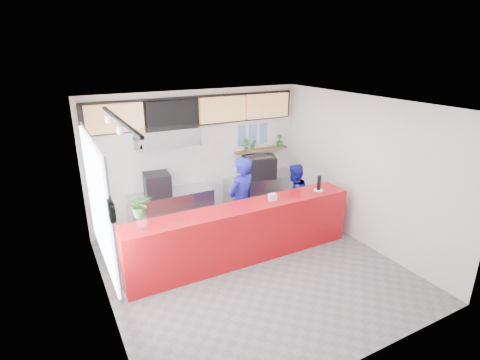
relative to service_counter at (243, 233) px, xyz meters
name	(u,v)px	position (x,y,z in m)	size (l,w,h in m)	color
floor	(253,269)	(0.00, -0.40, -0.55)	(5.00, 5.00, 0.00)	slate
ceiling	(255,104)	(0.00, -0.40, 2.45)	(5.00, 5.00, 0.00)	silver
wall_back	(199,157)	(0.00, 2.10, 0.95)	(5.00, 5.00, 0.00)	white
wall_left	(101,224)	(-2.50, -0.40, 0.95)	(5.00, 5.00, 0.00)	white
wall_right	(362,171)	(2.50, -0.40, 0.95)	(5.00, 5.00, 0.00)	white
service_counter	(243,233)	(0.00, 0.00, 0.00)	(4.50, 0.60, 1.10)	red
cream_band	(197,108)	(0.00, 2.09, 2.05)	(5.00, 0.02, 0.80)	beige
prep_bench	(172,211)	(-0.80, 1.80, -0.10)	(1.80, 0.60, 0.90)	#B2B5BA
panini_oven	(157,184)	(-1.07, 1.80, 0.58)	(0.52, 0.52, 0.47)	black
extraction_hood	(167,136)	(-0.80, 1.75, 1.60)	(1.20, 0.70, 0.35)	#B2B5BA
hood_lip	(168,145)	(-0.80, 1.75, 1.40)	(1.20, 0.70, 0.08)	#B2B5BA
right_bench	(261,193)	(1.50, 1.80, -0.10)	(1.80, 0.60, 0.90)	#B2B5BA
espresso_machine	(259,166)	(1.41, 1.80, 0.60)	(0.79, 0.56, 0.50)	black
espresso_tray	(259,157)	(1.41, 1.80, 0.83)	(0.60, 0.42, 0.06)	#B4B6BC
herb_shelf	(261,150)	(1.60, 2.00, 0.95)	(1.40, 0.18, 0.04)	brown
menu_board_far_left	(115,118)	(-1.75, 1.98, 2.00)	(1.10, 0.10, 0.55)	tan
menu_board_mid_left	(172,114)	(-0.59, 1.98, 2.00)	(1.10, 0.10, 0.55)	black
menu_board_mid_right	(223,109)	(0.57, 1.98, 2.00)	(1.10, 0.10, 0.55)	tan
menu_board_far_right	(267,106)	(1.73, 1.98, 2.00)	(1.10, 0.10, 0.55)	tan
soffit	(198,111)	(0.00, 2.06, 2.00)	(4.80, 0.04, 0.65)	black
window_pane	(98,203)	(-2.47, -0.10, 1.15)	(0.04, 2.20, 1.90)	silver
window_frame	(100,203)	(-2.45, -0.10, 1.15)	(0.03, 2.30, 2.00)	#B2B5BA
wall_clock_rim	(111,211)	(-2.46, -1.30, 1.50)	(0.30, 0.30, 0.05)	black
wall_clock_face	(114,210)	(-2.43, -1.30, 1.50)	(0.26, 0.26, 0.02)	white
track_rail	(119,120)	(-2.10, -0.40, 2.39)	(0.05, 2.40, 0.04)	black
dec_plate_a	(205,146)	(0.15, 2.07, 1.20)	(0.24, 0.24, 0.03)	silver
dec_plate_b	(217,149)	(0.45, 2.07, 1.10)	(0.24, 0.24, 0.03)	silver
dec_plate_c	(205,159)	(0.15, 2.07, 0.90)	(0.24, 0.24, 0.03)	silver
dec_plate_d	(219,138)	(0.50, 2.07, 1.35)	(0.24, 0.24, 0.03)	silver
photo_frame_a	(242,131)	(1.10, 2.08, 1.45)	(0.20, 0.02, 0.25)	#598CBF
photo_frame_b	(253,129)	(1.40, 2.08, 1.45)	(0.20, 0.02, 0.25)	#598CBF
photo_frame_c	(264,128)	(1.70, 2.08, 1.45)	(0.20, 0.02, 0.25)	#598CBF
photo_frame_d	(242,141)	(1.10, 2.08, 1.20)	(0.20, 0.02, 0.25)	#598CBF
photo_frame_e	(253,140)	(1.40, 2.08, 1.20)	(0.20, 0.02, 0.25)	#598CBF
photo_frame_f	(263,138)	(1.70, 2.08, 1.20)	(0.20, 0.02, 0.25)	#598CBF
staff_center	(241,202)	(0.25, 0.52, 0.38)	(0.68, 0.45, 1.87)	navy
staff_right	(293,197)	(1.60, 0.62, 0.20)	(0.73, 0.57, 1.50)	navy
herb_a	(246,145)	(1.18, 2.00, 1.12)	(0.16, 0.11, 0.31)	#2A6724
herb_b	(253,145)	(1.38, 2.00, 1.10)	(0.14, 0.12, 0.26)	#2A6724
herb_d	(279,140)	(2.12, 2.00, 1.12)	(0.17, 0.15, 0.30)	#2A6724
glass_vase	(142,223)	(-1.86, -0.03, 0.65)	(0.16, 0.16, 0.20)	silver
basil_vase	(140,205)	(-1.86, -0.03, 0.97)	(0.35, 0.31, 0.39)	#2A6724
napkin_holder	(273,197)	(0.63, -0.01, 0.61)	(0.15, 0.09, 0.13)	white
white_plate	(318,190)	(1.74, -0.02, 0.56)	(0.20, 0.20, 0.01)	white
pepper_mill	(319,183)	(1.74, -0.02, 0.71)	(0.07, 0.07, 0.30)	black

